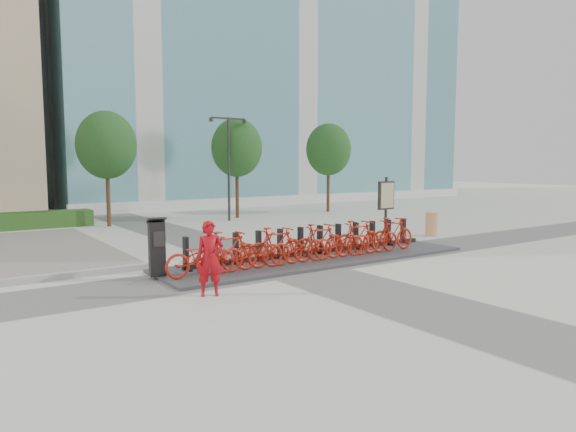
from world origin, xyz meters
TOP-DOWN VIEW (x-y plane):
  - ground at (0.00, 0.00)m, footprint 120.00×120.00m
  - glass_building at (14.00, 26.00)m, footprint 32.00×16.00m
  - hedge_b at (-5.00, 13.20)m, footprint 6.00×1.20m
  - tree_1 at (-1.50, 12.00)m, footprint 2.60×2.60m
  - tree_2 at (5.00, 12.00)m, footprint 2.60×2.60m
  - tree_3 at (11.00, 12.00)m, footprint 2.60×2.60m
  - streetlamp at (4.00, 11.00)m, footprint 2.00×0.20m
  - dock_pad at (1.30, 0.30)m, footprint 9.60×2.40m
  - dock_rail_posts at (1.36, 0.77)m, footprint 8.02×0.50m
  - bike_0 at (-2.60, -0.05)m, footprint 1.80×0.63m
  - bike_1 at (-1.88, -0.05)m, footprint 1.75×0.49m
  - bike_2 at (-1.16, -0.05)m, footprint 1.80×0.63m
  - bike_3 at (-0.44, -0.05)m, footprint 1.75×0.49m
  - bike_4 at (0.28, -0.05)m, footprint 1.80×0.63m
  - bike_5 at (1.00, -0.05)m, footprint 1.75×0.49m
  - bike_6 at (1.72, -0.05)m, footprint 1.80×0.63m
  - bike_7 at (2.44, -0.05)m, footprint 1.75×0.49m
  - bike_8 at (3.16, -0.05)m, footprint 1.80×0.63m
  - bike_9 at (3.88, -0.05)m, footprint 1.75×0.49m
  - kiosk at (-3.45, 0.59)m, footprint 0.50×0.44m
  - worker_red at (-3.09, -1.57)m, footprint 0.68×0.57m
  - construction_barrel at (7.97, 1.85)m, footprint 0.49×0.49m
  - map_sign at (5.90, 2.26)m, footprint 0.75×0.14m

SIDE VIEW (x-z plane):
  - ground at x=0.00m, z-range 0.00..0.00m
  - dock_pad at x=1.30m, z-range 0.00..0.08m
  - hedge_b at x=-5.00m, z-range 0.00..0.70m
  - construction_barrel at x=7.97m, z-range 0.00..0.92m
  - dock_rail_posts at x=1.36m, z-range 0.08..0.93m
  - bike_0 at x=-2.60m, z-range 0.08..1.03m
  - bike_2 at x=-1.16m, z-range 0.08..1.03m
  - bike_4 at x=0.28m, z-range 0.08..1.03m
  - bike_6 at x=1.72m, z-range 0.08..1.03m
  - bike_8 at x=3.16m, z-range 0.08..1.03m
  - bike_1 at x=-1.88m, z-range 0.08..1.13m
  - bike_3 at x=-0.44m, z-range 0.08..1.13m
  - bike_5 at x=1.00m, z-range 0.08..1.13m
  - bike_7 at x=2.44m, z-range 0.08..1.13m
  - bike_9 at x=3.88m, z-range 0.08..1.13m
  - kiosk at x=-3.45m, z-range 0.05..1.49m
  - worker_red at x=-3.09m, z-range 0.00..1.59m
  - map_sign at x=5.90m, z-range 0.37..2.67m
  - streetlamp at x=4.00m, z-range 0.63..5.63m
  - tree_1 at x=-1.50m, z-range 1.04..6.14m
  - tree_2 at x=5.00m, z-range 1.04..6.14m
  - tree_3 at x=11.00m, z-range 1.04..6.14m
  - glass_building at x=14.00m, z-range 0.00..24.00m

